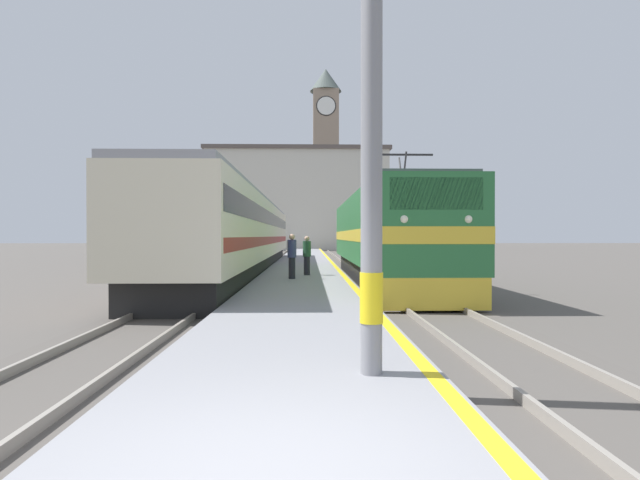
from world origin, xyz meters
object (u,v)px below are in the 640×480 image
object	(u,v)px
locomotive_train	(383,237)
catenary_mast	(379,5)
clock_tower	(326,153)
person_on_platform	(292,255)
second_waiting_passenger	(307,255)
passenger_train	(245,233)

from	to	relation	value
locomotive_train	catenary_mast	size ratio (longest dim) A/B	2.04
clock_tower	person_on_platform	bearing A→B (deg)	-93.19
locomotive_train	clock_tower	xyz separation A→B (m)	(-0.30, 60.35, 13.55)
person_on_platform	clock_tower	world-z (taller)	clock_tower
second_waiting_passenger	passenger_train	bearing A→B (deg)	119.83
catenary_mast	clock_tower	xyz separation A→B (m)	(2.02, 75.46, 10.79)
catenary_mast	clock_tower	distance (m)	76.25
passenger_train	clock_tower	world-z (taller)	clock_tower
locomotive_train	person_on_platform	world-z (taller)	locomotive_train
catenary_mast	clock_tower	world-z (taller)	clock_tower
person_on_platform	passenger_train	bearing A→B (deg)	109.85
catenary_mast	passenger_train	bearing A→B (deg)	101.47
person_on_platform	second_waiting_passenger	xyz separation A→B (m)	(0.56, 1.82, -0.05)
locomotive_train	second_waiting_passenger	world-z (taller)	locomotive_train
catenary_mast	locomotive_train	bearing A→B (deg)	81.27
person_on_platform	second_waiting_passenger	world-z (taller)	person_on_platform
passenger_train	catenary_mast	size ratio (longest dim) A/B	3.58
catenary_mast	person_on_platform	xyz separation A→B (m)	(-1.46, 13.07, -3.46)
locomotive_train	passenger_train	world-z (taller)	locomotive_train
catenary_mast	second_waiting_passenger	distance (m)	15.32
second_waiting_passenger	clock_tower	distance (m)	62.30
catenary_mast	person_on_platform	world-z (taller)	catenary_mast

